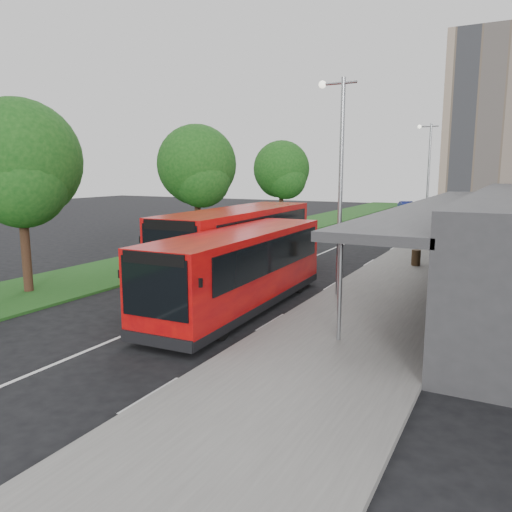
{
  "coord_description": "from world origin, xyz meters",
  "views": [
    {
      "loc": [
        10.09,
        -15.98,
        4.84
      ],
      "look_at": [
        1.04,
        1.27,
        1.5
      ],
      "focal_mm": 35.0,
      "sensor_mm": 36.0,
      "label": 1
    }
  ],
  "objects_px": {
    "bollard": "(424,237)",
    "bus_main": "(240,270)",
    "tree_far": "(282,173)",
    "tree_near": "(20,169)",
    "car_near": "(424,211)",
    "lamp_post_far": "(427,172)",
    "car_far": "(407,207)",
    "litter_bin": "(416,258)",
    "lamp_post_near": "(339,174)",
    "bus_second": "(239,242)",
    "tree_mid": "(197,170)"
  },
  "relations": [
    {
      "from": "bollard",
      "to": "bus_main",
      "type": "bearing_deg",
      "value": -100.45
    },
    {
      "from": "tree_far",
      "to": "bollard",
      "type": "height_order",
      "value": "tree_far"
    },
    {
      "from": "tree_near",
      "to": "car_near",
      "type": "bearing_deg",
      "value": 78.81
    },
    {
      "from": "bollard",
      "to": "tree_far",
      "type": "bearing_deg",
      "value": 160.64
    },
    {
      "from": "lamp_post_far",
      "to": "car_far",
      "type": "height_order",
      "value": "lamp_post_far"
    },
    {
      "from": "litter_bin",
      "to": "car_near",
      "type": "height_order",
      "value": "car_near"
    },
    {
      "from": "tree_near",
      "to": "bollard",
      "type": "distance_m",
      "value": 23.51
    },
    {
      "from": "lamp_post_near",
      "to": "tree_near",
      "type": "bearing_deg",
      "value": -156.03
    },
    {
      "from": "lamp_post_near",
      "to": "litter_bin",
      "type": "bearing_deg",
      "value": 77.58
    },
    {
      "from": "bus_second",
      "to": "bollard",
      "type": "relative_size",
      "value": 10.34
    },
    {
      "from": "lamp_post_near",
      "to": "car_far",
      "type": "bearing_deg",
      "value": 97.58
    },
    {
      "from": "tree_mid",
      "to": "car_near",
      "type": "xyz_separation_m",
      "value": [
        8.31,
        30.04,
        -4.24
      ]
    },
    {
      "from": "bollard",
      "to": "car_far",
      "type": "relative_size",
      "value": 0.28
    },
    {
      "from": "car_near",
      "to": "tree_mid",
      "type": "bearing_deg",
      "value": -91.12
    },
    {
      "from": "tree_mid",
      "to": "car_near",
      "type": "bearing_deg",
      "value": 74.53
    },
    {
      "from": "litter_bin",
      "to": "bollard",
      "type": "height_order",
      "value": "bollard"
    },
    {
      "from": "lamp_post_far",
      "to": "bus_second",
      "type": "relative_size",
      "value": 0.72
    },
    {
      "from": "lamp_post_far",
      "to": "bus_second",
      "type": "distance_m",
      "value": 19.27
    },
    {
      "from": "bollard",
      "to": "car_near",
      "type": "xyz_separation_m",
      "value": [
        -3.67,
        22.26,
        -0.05
      ]
    },
    {
      "from": "bus_main",
      "to": "car_far",
      "type": "distance_m",
      "value": 45.68
    },
    {
      "from": "bus_main",
      "to": "bus_second",
      "type": "distance_m",
      "value": 5.56
    },
    {
      "from": "tree_mid",
      "to": "lamp_post_far",
      "type": "height_order",
      "value": "lamp_post_far"
    },
    {
      "from": "tree_far",
      "to": "bollard",
      "type": "xyz_separation_m",
      "value": [
        11.99,
        -4.21,
        -3.99
      ]
    },
    {
      "from": "tree_far",
      "to": "lamp_post_far",
      "type": "distance_m",
      "value": 11.17
    },
    {
      "from": "car_near",
      "to": "bollard",
      "type": "bearing_deg",
      "value": -66.29
    },
    {
      "from": "tree_near",
      "to": "lamp_post_far",
      "type": "xyz_separation_m",
      "value": [
        11.13,
        24.95,
        -0.18
      ]
    },
    {
      "from": "litter_bin",
      "to": "car_far",
      "type": "bearing_deg",
      "value": 101.81
    },
    {
      "from": "bus_main",
      "to": "car_far",
      "type": "relative_size",
      "value": 2.55
    },
    {
      "from": "tree_near",
      "to": "litter_bin",
      "type": "relative_size",
      "value": 9.59
    },
    {
      "from": "bus_second",
      "to": "car_near",
      "type": "xyz_separation_m",
      "value": [
        2.4,
        35.39,
        -0.97
      ]
    },
    {
      "from": "bus_main",
      "to": "lamp_post_near",
      "type": "bearing_deg",
      "value": 49.66
    },
    {
      "from": "tree_far",
      "to": "litter_bin",
      "type": "xyz_separation_m",
      "value": [
        12.78,
        -11.54,
        -4.13
      ]
    },
    {
      "from": "tree_mid",
      "to": "tree_near",
      "type": "bearing_deg",
      "value": -90.0
    },
    {
      "from": "tree_far",
      "to": "litter_bin",
      "type": "distance_m",
      "value": 17.71
    },
    {
      "from": "bus_main",
      "to": "bollard",
      "type": "distance_m",
      "value": 18.27
    },
    {
      "from": "tree_far",
      "to": "tree_mid",
      "type": "bearing_deg",
      "value": -90.0
    },
    {
      "from": "car_near",
      "to": "lamp_post_far",
      "type": "bearing_deg",
      "value": -66.31
    },
    {
      "from": "tree_near",
      "to": "tree_mid",
      "type": "bearing_deg",
      "value": 90.0
    },
    {
      "from": "tree_far",
      "to": "car_far",
      "type": "distance_m",
      "value": 24.37
    },
    {
      "from": "tree_mid",
      "to": "tree_far",
      "type": "height_order",
      "value": "tree_mid"
    },
    {
      "from": "tree_near",
      "to": "car_far",
      "type": "bearing_deg",
      "value": 83.41
    },
    {
      "from": "tree_far",
      "to": "bus_main",
      "type": "height_order",
      "value": "tree_far"
    },
    {
      "from": "tree_near",
      "to": "car_near",
      "type": "distance_m",
      "value": 43.07
    },
    {
      "from": "lamp_post_near",
      "to": "car_far",
      "type": "distance_m",
      "value": 43.02
    },
    {
      "from": "tree_mid",
      "to": "bollard",
      "type": "distance_m",
      "value": 14.9
    },
    {
      "from": "lamp_post_far",
      "to": "car_near",
      "type": "distance_m",
      "value": 17.8
    },
    {
      "from": "tree_mid",
      "to": "bus_main",
      "type": "bearing_deg",
      "value": -49.52
    },
    {
      "from": "bus_second",
      "to": "car_near",
      "type": "bearing_deg",
      "value": 83.76
    },
    {
      "from": "litter_bin",
      "to": "bus_main",
      "type": "bearing_deg",
      "value": -111.14
    },
    {
      "from": "tree_mid",
      "to": "bollard",
      "type": "height_order",
      "value": "tree_mid"
    }
  ]
}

